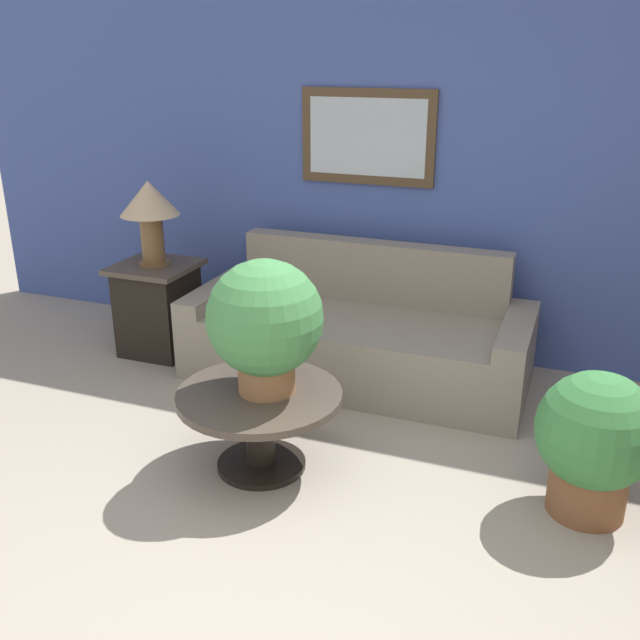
{
  "coord_description": "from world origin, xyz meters",
  "views": [
    {
      "loc": [
        0.77,
        -1.84,
        2.04
      ],
      "look_at": [
        -0.6,
        1.72,
        0.57
      ],
      "focal_mm": 40.0,
      "sensor_mm": 36.0,
      "label": 1
    }
  ],
  "objects_px": {
    "couch_main": "(358,337)",
    "table_lamp": "(150,206)",
    "potted_plant_floor": "(595,440)",
    "coffee_table": "(260,413)",
    "side_table": "(158,307)",
    "potted_plant_on_table": "(265,322)"
  },
  "relations": [
    {
      "from": "side_table",
      "to": "potted_plant_floor",
      "type": "distance_m",
      "value": 3.04
    },
    {
      "from": "couch_main",
      "to": "side_table",
      "type": "height_order",
      "value": "couch_main"
    },
    {
      "from": "coffee_table",
      "to": "table_lamp",
      "type": "height_order",
      "value": "table_lamp"
    },
    {
      "from": "couch_main",
      "to": "side_table",
      "type": "distance_m",
      "value": 1.44
    },
    {
      "from": "table_lamp",
      "to": "potted_plant_floor",
      "type": "bearing_deg",
      "value": -17.51
    },
    {
      "from": "table_lamp",
      "to": "side_table",
      "type": "bearing_deg",
      "value": 90.0
    },
    {
      "from": "couch_main",
      "to": "potted_plant_floor",
      "type": "relative_size",
      "value": 3.11
    },
    {
      "from": "coffee_table",
      "to": "potted_plant_on_table",
      "type": "relative_size",
      "value": 1.23
    },
    {
      "from": "couch_main",
      "to": "potted_plant_floor",
      "type": "bearing_deg",
      "value": -35.24
    },
    {
      "from": "couch_main",
      "to": "coffee_table",
      "type": "bearing_deg",
      "value": -95.51
    },
    {
      "from": "side_table",
      "to": "potted_plant_floor",
      "type": "xyz_separation_m",
      "value": [
        2.9,
        -0.92,
        0.05
      ]
    },
    {
      "from": "coffee_table",
      "to": "table_lamp",
      "type": "relative_size",
      "value": 1.45
    },
    {
      "from": "side_table",
      "to": "potted_plant_on_table",
      "type": "distance_m",
      "value": 1.79
    },
    {
      "from": "table_lamp",
      "to": "potted_plant_floor",
      "type": "xyz_separation_m",
      "value": [
        2.9,
        -0.92,
        -0.66
      ]
    },
    {
      "from": "side_table",
      "to": "potted_plant_floor",
      "type": "bearing_deg",
      "value": -17.51
    },
    {
      "from": "side_table",
      "to": "table_lamp",
      "type": "bearing_deg",
      "value": -90.0
    },
    {
      "from": "coffee_table",
      "to": "potted_plant_on_table",
      "type": "height_order",
      "value": "potted_plant_on_table"
    },
    {
      "from": "potted_plant_on_table",
      "to": "potted_plant_floor",
      "type": "bearing_deg",
      "value": 6.15
    },
    {
      "from": "potted_plant_floor",
      "to": "couch_main",
      "type": "bearing_deg",
      "value": 144.76
    },
    {
      "from": "couch_main",
      "to": "table_lamp",
      "type": "bearing_deg",
      "value": -175.31
    },
    {
      "from": "side_table",
      "to": "potted_plant_floor",
      "type": "height_order",
      "value": "potted_plant_floor"
    },
    {
      "from": "couch_main",
      "to": "coffee_table",
      "type": "xyz_separation_m",
      "value": [
        -0.12,
        -1.23,
        0.04
      ]
    }
  ]
}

